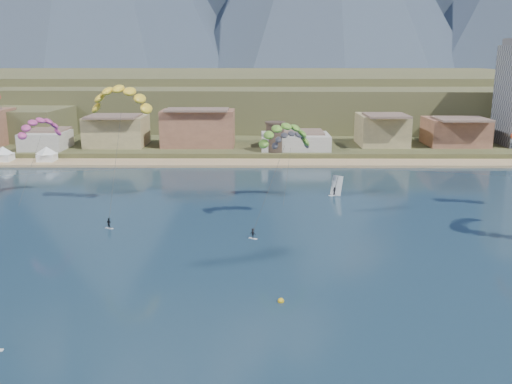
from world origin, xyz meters
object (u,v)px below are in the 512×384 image
windsurfer (335,189)px  buoy (281,301)px  kitesurfer_green (285,132)px  kitesurfer_yellow (120,95)px  watchtower (275,137)px

windsurfer → buoy: (-13.54, -53.44, -1.24)m
buoy → kitesurfer_green: bearing=87.1°
kitesurfer_green → windsurfer: kitesurfer_green is taller
kitesurfer_green → buoy: bearing=-92.9°
kitesurfer_green → buoy: size_ratio=25.45×
kitesurfer_yellow → kitesurfer_green: kitesurfer_yellow is taller
watchtower → kitesurfer_yellow: kitesurfer_yellow is taller
buoy → windsurfer: bearing=75.8°
kitesurfer_yellow → buoy: 56.44m
watchtower → buoy: watchtower is taller
kitesurfer_yellow → windsurfer: bearing=13.3°
watchtower → kitesurfer_green: size_ratio=0.43×
kitesurfer_green → windsurfer: bearing=58.1°
watchtower → windsurfer: (11.66, -44.13, -5.00)m
watchtower → kitesurfer_green: kitesurfer_green is taller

